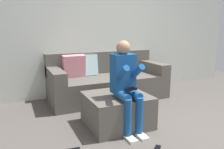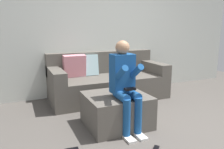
% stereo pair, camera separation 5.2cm
% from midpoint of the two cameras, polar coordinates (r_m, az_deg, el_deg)
% --- Properties ---
extents(ground_plane, '(7.87, 7.87, 0.00)m').
position_cam_midpoint_polar(ground_plane, '(2.94, 19.22, -15.00)').
color(ground_plane, '#544F49').
extents(wall_back, '(6.05, 0.10, 2.55)m').
position_cam_midpoint_polar(wall_back, '(4.57, 0.24, 11.59)').
color(wall_back, silver).
rests_on(wall_back, ground_plane).
extents(couch_sectional, '(2.14, 0.92, 0.85)m').
position_cam_midpoint_polar(couch_sectional, '(4.15, -1.01, -1.80)').
color(couch_sectional, '#59544C').
rests_on(couch_sectional, ground_plane).
extents(ottoman, '(0.81, 0.74, 0.43)m').
position_cam_midpoint_polar(ottoman, '(3.02, 1.63, -9.15)').
color(ottoman, '#59544C').
rests_on(ottoman, ground_plane).
extents(person_seated, '(0.28, 0.56, 1.15)m').
position_cam_midpoint_polar(person_seated, '(2.75, 3.93, -1.73)').
color(person_seated, '#194C8C').
rests_on(person_seated, ground_plane).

